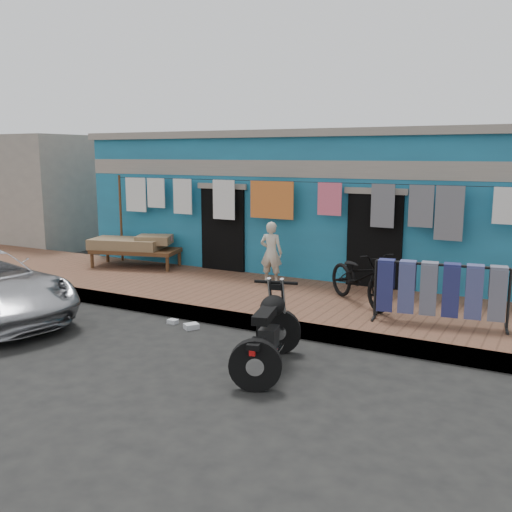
{
  "coord_description": "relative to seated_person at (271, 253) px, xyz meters",
  "views": [
    {
      "loc": [
        4.56,
        -6.34,
        2.86
      ],
      "look_at": [
        0.0,
        2.0,
        1.15
      ],
      "focal_mm": 40.0,
      "sensor_mm": 36.0,
      "label": 1
    }
  ],
  "objects": [
    {
      "name": "ground",
      "position": [
        0.62,
        -3.77,
        -0.89
      ],
      "size": [
        80.0,
        80.0,
        0.0
      ],
      "primitive_type": "plane",
      "color": "black",
      "rests_on": "ground"
    },
    {
      "name": "seated_person",
      "position": [
        0.0,
        0.0,
        0.0
      ],
      "size": [
        0.5,
        0.37,
        1.27
      ],
      "primitive_type": "imported",
      "rotation": [
        0.0,
        0.0,
        3.28
      ],
      "color": "beige",
      "rests_on": "sidewalk"
    },
    {
      "name": "neighbor_left",
      "position": [
        -10.38,
        3.23,
        0.81
      ],
      "size": [
        6.0,
        5.0,
        3.4
      ],
      "primitive_type": "cube",
      "color": "#9E9384",
      "rests_on": "ground"
    },
    {
      "name": "charpoy",
      "position": [
        -3.58,
        0.06,
        -0.28
      ],
      "size": [
        2.61,
        2.07,
        0.71
      ],
      "primitive_type": null,
      "rotation": [
        0.0,
        0.0,
        0.27
      ],
      "color": "brown",
      "rests_on": "sidewalk"
    },
    {
      "name": "litter_c",
      "position": [
        -0.12,
        -2.67,
        -0.84
      ],
      "size": [
        0.27,
        0.28,
        0.09
      ],
      "primitive_type": "cube",
      "rotation": [
        0.0,
        0.0,
        1.01
      ],
      "color": "silver",
      "rests_on": "ground"
    },
    {
      "name": "building",
      "position": [
        0.61,
        3.22,
        0.8
      ],
      "size": [
        12.2,
        5.2,
        3.36
      ],
      "color": "#1F6081",
      "rests_on": "ground"
    },
    {
      "name": "motorcycle",
      "position": [
        1.84,
        -3.68,
        -0.32
      ],
      "size": [
        1.46,
        2.03,
        1.12
      ],
      "primitive_type": null,
      "rotation": [
        0.0,
        0.0,
        0.25
      ],
      "color": "black",
      "rests_on": "ground"
    },
    {
      "name": "bicycle",
      "position": [
        2.1,
        -0.68,
        -0.05
      ],
      "size": [
        1.81,
        1.65,
        1.18
      ],
      "primitive_type": "imported",
      "rotation": [
        0.0,
        0.0,
        0.89
      ],
      "color": "black",
      "rests_on": "sidewalk"
    },
    {
      "name": "clothesline",
      "position": [
        0.15,
        0.48,
        0.94
      ],
      "size": [
        10.06,
        0.06,
        2.1
      ],
      "color": "brown",
      "rests_on": "sidewalk"
    },
    {
      "name": "jeans_rack",
      "position": [
        3.56,
        -1.24,
        -0.14
      ],
      "size": [
        2.2,
        1.03,
        0.99
      ],
      "primitive_type": null,
      "rotation": [
        0.0,
        0.0,
        0.15
      ],
      "color": "black",
      "rests_on": "sidewalk"
    },
    {
      "name": "curb",
      "position": [
        0.62,
        -2.22,
        -0.76
      ],
      "size": [
        28.0,
        0.1,
        0.25
      ],
      "primitive_type": "cube",
      "color": "gray",
      "rests_on": "ground"
    },
    {
      "name": "litter_b",
      "position": [
        1.23,
        -2.72,
        -0.84
      ],
      "size": [
        0.21,
        0.21,
        0.08
      ],
      "primitive_type": "cube",
      "rotation": [
        0.0,
        0.0,
        0.84
      ],
      "color": "silver",
      "rests_on": "ground"
    },
    {
      "name": "sidewalk",
      "position": [
        0.62,
        -0.77,
        -0.76
      ],
      "size": [
        28.0,
        3.0,
        0.25
      ],
      "primitive_type": "cube",
      "color": "brown",
      "rests_on": "ground"
    },
    {
      "name": "litter_a",
      "position": [
        -0.57,
        -2.57,
        -0.85
      ],
      "size": [
        0.16,
        0.13,
        0.07
      ],
      "primitive_type": "cube",
      "rotation": [
        0.0,
        0.0,
        -0.0
      ],
      "color": "silver",
      "rests_on": "ground"
    }
  ]
}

